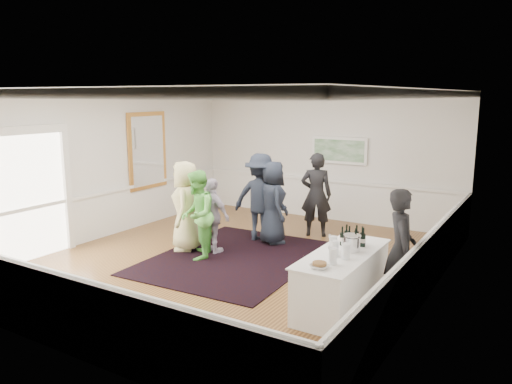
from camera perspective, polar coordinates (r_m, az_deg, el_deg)
The scene contains 23 objects.
floor at distance 9.61m, azimuth -2.11°, elevation -7.90°, with size 8.00×8.00×0.00m, color olive.
ceiling at distance 9.10m, azimuth -2.25°, elevation 11.54°, with size 7.00×8.00×0.02m, color white.
wall_left at distance 11.51m, azimuth -16.87°, elevation 2.97°, with size 0.02×8.00×3.20m, color white.
wall_right at distance 7.87m, azimuth 19.56°, elevation -0.71°, with size 0.02×8.00×3.20m, color white.
wall_back at distance 12.71m, azimuth 7.86°, elevation 4.06°, with size 7.00×0.02×3.20m, color white.
wall_front at distance 6.36m, azimuth -22.57°, elevation -3.62°, with size 7.00×0.02×3.20m, color white.
wainscoting at distance 9.46m, azimuth -2.13°, elevation -5.03°, with size 7.00×8.00×1.00m, color white, non-canonical shape.
mirror at distance 12.35m, azimuth -12.28°, elevation 4.65°, with size 0.05×1.25×1.85m.
doorway at distance 10.34m, azimuth -24.45°, elevation 0.57°, with size 0.10×1.78×2.56m.
landscape_painting at distance 12.49m, azimuth 9.47°, elevation 4.72°, with size 1.44×0.06×0.66m.
area_rug at distance 9.78m, azimuth -2.37°, elevation -7.52°, with size 2.86×3.75×0.02m, color black.
serving_table at distance 7.60m, azimuth 9.81°, elevation -9.86°, with size 0.80×2.09×0.85m.
bartender at distance 7.63m, azimuth 16.21°, elevation -6.30°, with size 0.66×0.43×1.80m, color black.
guest_tan at distance 10.16m, azimuth -8.04°, elevation -1.60°, with size 0.89×0.58×1.83m, color #CBC17F.
guest_green at distance 9.63m, azimuth -6.75°, elevation -2.61°, with size 0.84×0.65×1.72m, color #68CC51.
guest_lilac at distance 9.93m, azimuth -5.00°, elevation -2.76°, with size 0.89×0.37×1.52m, color #B3A7BB.
guest_dark_a at distance 10.73m, azimuth 0.51°, elevation -0.63°, with size 1.23×0.71×1.90m, color black.
guest_dark_b at distance 11.17m, azimuth 6.89°, elevation -0.30°, with size 0.69×0.45×1.88m, color black.
guest_navy at distance 10.55m, azimuth 1.92°, elevation -1.23°, with size 0.86×0.56×1.76m, color black.
wine_bottles at distance 7.81m, azimuth 11.22°, elevation -4.88°, with size 0.38×0.27×0.31m.
juice_pitchers at distance 7.20m, azimuth 9.19°, elevation -6.47°, with size 0.41×0.66×0.24m.
ice_bucket at distance 7.53m, azimuth 10.91°, elevation -5.80°, with size 0.26×0.26×0.24m, color silver.
nut_bowl at distance 6.77m, azimuth 7.27°, elevation -8.30°, with size 0.26×0.26×0.08m.
Camera 1 is at (5.04, -7.57, 3.11)m, focal length 35.00 mm.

